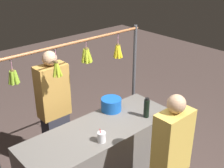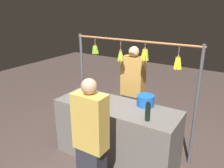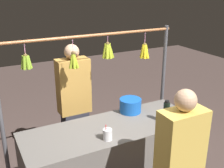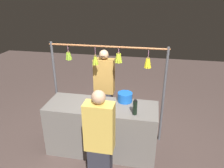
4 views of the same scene
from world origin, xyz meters
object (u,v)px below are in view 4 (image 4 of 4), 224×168
blue_bucket (125,97)px  vendor_person (104,90)px  water_bottle (135,107)px  drink_cup (89,108)px  customer_person (100,146)px

blue_bucket → vendor_person: 0.74m
water_bottle → vendor_person: 1.17m
blue_bucket → vendor_person: (0.48, -0.54, -0.17)m
drink_cup → vendor_person: vendor_person is taller
blue_bucket → drink_cup: (0.50, 0.42, -0.02)m
water_bottle → vendor_person: bearing=-53.8°
blue_bucket → customer_person: customer_person is taller
vendor_person → customer_person: 1.62m
water_bottle → customer_person: (0.38, 0.67, -0.24)m
blue_bucket → customer_person: bearing=80.4°
water_bottle → drink_cup: water_bottle is taller
vendor_person → water_bottle: bearing=126.2°
water_bottle → customer_person: 0.80m
water_bottle → blue_bucket: water_bottle is taller
drink_cup → vendor_person: (-0.02, -0.96, -0.14)m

